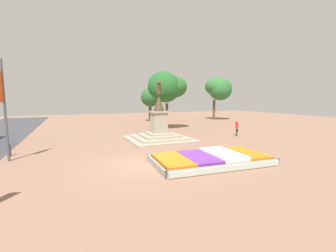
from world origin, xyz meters
The scene contains 9 objects.
ground_plane centered at (0.00, 0.00, 0.00)m, with size 87.03×87.03×0.00m, color #8C6651.
flower_planter centered at (3.56, -1.22, 0.22)m, with size 6.54×3.78×0.54m.
statue_monument centered at (3.46, 6.38, 0.78)m, with size 5.12×5.12×4.96m.
banner_pole centered at (-6.61, 3.60, 2.96)m, with size 0.17×0.68×5.57m.
pedestrian_with_handbag centered at (10.87, 5.35, 0.86)m, with size 0.49×0.65×1.55m.
kerb_bollard_north centered at (-6.82, 4.90, 0.41)m, with size 0.16×0.16×0.78m.
park_tree_far_left centered at (6.83, 12.56, 4.81)m, with size 4.47×3.62×6.57m.
park_tree_behind_statue centered at (19.26, 19.81, 5.24)m, with size 4.20×4.16×6.95m.
park_tree_far_right centered at (8.58, 22.18, 3.85)m, with size 3.86×3.98×5.47m.
Camera 1 is at (-3.37, -11.11, 3.43)m, focal length 24.00 mm.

